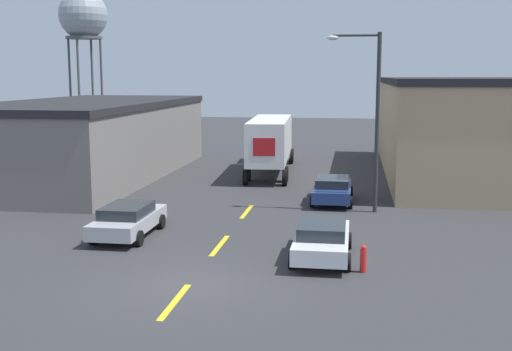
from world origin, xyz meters
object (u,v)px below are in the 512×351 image
Objects in this scene: parked_car_right_mid at (332,189)px; fire_hydrant at (363,259)px; semi_truck at (272,139)px; parked_car_left_near at (128,219)px; water_tower at (83,17)px; parked_car_right_near at (322,239)px; street_lamp at (372,110)px.

fire_hydrant is (1.45, -11.79, -0.24)m from parked_car_right_mid.
parked_car_right_mid is (4.49, -10.14, -1.50)m from semi_truck.
water_tower is at bearing 114.98° from parked_car_left_near.
semi_truck is 2.78× the size of parked_car_right_mid.
fire_hydrant is (5.94, -21.93, -1.75)m from semi_truck.
semi_truck is 21.00m from parked_car_right_near.
street_lamp is at bearing -53.11° from water_tower.
water_tower is at bearing 126.63° from parked_car_right_mid.
fire_hydrant is (9.45, -3.45, -0.24)m from parked_car_left_near.
parked_car_left_near is 10.06m from fire_hydrant.
semi_truck is at bearing 117.44° from street_lamp.
fire_hydrant is at bearing -45.46° from parked_car_right_near.
parked_car_left_near is at bearing -133.81° from parked_car_right_mid.
street_lamp reaches higher than parked_car_right_near.
water_tower is (-27.33, 32.65, 11.30)m from semi_truck.
parked_car_left_near is at bearing 159.91° from fire_hydrant.
water_tower is 65.24m from fire_hydrant.
parked_car_left_near is at bearing -65.02° from water_tower.
parked_car_right_mid is at bearing 46.19° from parked_car_left_near.
semi_truck is 2.78× the size of parked_car_right_near.
parked_car_right_mid is at bearing -53.37° from water_tower.
semi_truck is 13.78× the size of fire_hydrant.
fire_hydrant is (33.27, -54.59, -13.04)m from water_tower.
parked_car_left_near is 1.00× the size of parked_car_right_mid.
semi_truck reaches higher than parked_car_right_near.
water_tower reaches higher than parked_car_right_near.
street_lamp is (9.83, 6.30, 4.19)m from parked_car_left_near.
parked_car_right_near is 9.46m from street_lamp.
fire_hydrant is (-0.38, -9.76, -4.43)m from street_lamp.
water_tower reaches higher than parked_car_left_near.
parked_car_right_near is (0.00, -10.32, 0.00)m from parked_car_right_mid.
parked_car_left_near is at bearing 166.08° from parked_car_right_near.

